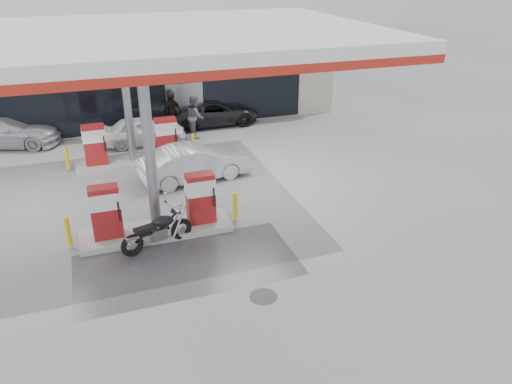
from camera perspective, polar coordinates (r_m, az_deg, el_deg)
ground at (r=13.89m, az=-9.90°, el=-8.60°), size 90.00×90.00×0.00m
wet_patch at (r=13.95m, az=-7.87°, el=-8.26°), size 6.00×3.00×0.00m
drain_cover at (r=12.69m, az=0.85°, el=-11.84°), size 0.70×0.70×0.01m
store_building at (r=28.03m, az=-16.12°, el=12.77°), size 22.00×8.22×4.00m
canopy at (r=16.72m, az=-14.46°, el=16.36°), size 16.00×10.02×5.51m
pump_island_near at (r=15.25m, az=-11.43°, el=-2.35°), size 5.14×1.30×1.78m
pump_island_far at (r=20.74m, az=-13.98°, el=5.00°), size 5.14×1.30×1.78m
parked_motorcycle at (r=14.65m, az=-11.12°, el=-4.43°), size 2.18×0.98×1.15m
sedan_white at (r=22.90m, az=-12.73°, el=6.84°), size 3.76×1.70×1.25m
attendant at (r=23.42m, az=-6.99°, el=8.57°), size 0.76×0.96×1.94m
hatchback_silver at (r=18.78m, az=-7.06°, el=3.32°), size 4.28×2.03×1.35m
parked_car_left at (r=24.76m, az=-26.82°, el=6.23°), size 5.03×3.13×1.36m
parked_car_right at (r=25.24m, az=-4.73°, el=9.05°), size 4.41×2.08×1.22m
biker_walking at (r=24.32m, az=-9.60°, el=8.95°), size 1.18×0.94×1.87m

